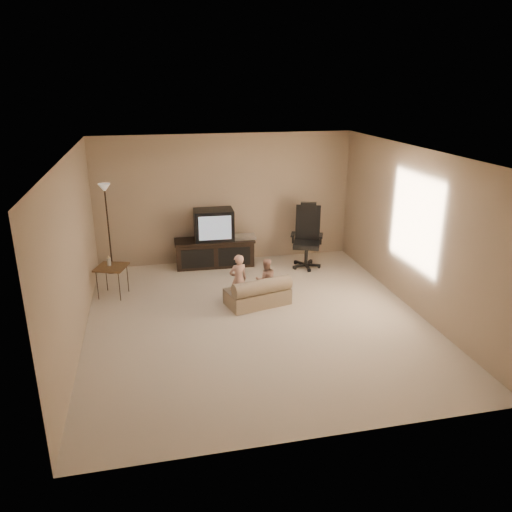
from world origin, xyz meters
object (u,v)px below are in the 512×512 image
(office_chair, at_px, (307,244))
(floor_lamp, at_px, (106,208))
(side_table, at_px, (111,267))
(toddler_left, at_px, (238,280))
(tv_stand, at_px, (215,242))
(child_sofa, at_px, (259,294))
(toddler_right, at_px, (266,279))

(office_chair, distance_m, floor_lamp, 3.80)
(floor_lamp, bearing_deg, side_table, -86.37)
(office_chair, relative_size, toddler_left, 1.47)
(side_table, xyz_separation_m, floor_lamp, (-0.07, 1.17, 0.72))
(tv_stand, distance_m, office_chair, 1.78)
(side_table, bearing_deg, tv_stand, 30.49)
(office_chair, relative_size, child_sofa, 1.14)
(side_table, height_order, floor_lamp, floor_lamp)
(office_chair, distance_m, toddler_right, 1.79)
(toddler_left, bearing_deg, office_chair, -151.53)
(toddler_left, bearing_deg, side_table, -34.61)
(office_chair, bearing_deg, side_table, -148.25)
(floor_lamp, relative_size, toddler_left, 2.00)
(child_sofa, height_order, toddler_right, toddler_right)
(office_chair, xyz_separation_m, toddler_left, (-1.61, -1.44, -0.02))
(tv_stand, bearing_deg, child_sofa, -75.78)
(floor_lamp, bearing_deg, child_sofa, -40.89)
(side_table, distance_m, child_sofa, 2.49)
(child_sofa, bearing_deg, side_table, 145.14)
(side_table, distance_m, toddler_left, 2.15)
(child_sofa, distance_m, toddler_right, 0.29)
(side_table, distance_m, toddler_right, 2.57)
(office_chair, bearing_deg, floor_lamp, -166.45)
(office_chair, xyz_separation_m, side_table, (-3.61, -0.65, 0.06))
(office_chair, bearing_deg, tv_stand, -173.23)
(floor_lamp, xyz_separation_m, toddler_right, (2.54, -1.89, -0.87))
(tv_stand, distance_m, floor_lamp, 2.10)
(tv_stand, xyz_separation_m, office_chair, (1.73, -0.45, -0.02))
(tv_stand, height_order, child_sofa, tv_stand)
(floor_lamp, bearing_deg, toddler_right, -36.64)
(office_chair, height_order, floor_lamp, floor_lamp)
(toddler_left, xyz_separation_m, toddler_right, (0.47, 0.06, -0.06))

